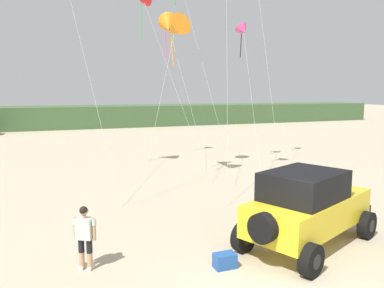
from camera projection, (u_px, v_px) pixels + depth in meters
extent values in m
cube|color=#426038|center=(78.00, 117.00, 48.82)|extent=(90.00, 7.59, 2.73)
cube|color=yellow|center=(309.00, 212.00, 10.99)|extent=(4.77, 3.42, 0.90)
cube|color=yellow|center=(335.00, 189.00, 12.09)|extent=(1.68, 1.99, 0.12)
cube|color=black|center=(304.00, 185.00, 10.63)|extent=(2.81, 2.52, 0.80)
cube|color=black|center=(324.00, 180.00, 11.47)|extent=(0.75, 1.58, 0.72)
cube|color=black|center=(342.00, 204.00, 12.61)|extent=(0.89, 1.74, 0.28)
cylinder|color=black|center=(263.00, 228.00, 9.37)|extent=(0.58, 0.83, 0.77)
cylinder|color=black|center=(306.00, 210.00, 13.02)|extent=(0.89, 0.61, 0.84)
cylinder|color=black|center=(306.00, 210.00, 13.02)|extent=(0.47, 0.44, 0.38)
cylinder|color=black|center=(367.00, 225.00, 11.56)|extent=(0.89, 0.61, 0.84)
cylinder|color=black|center=(367.00, 225.00, 11.56)|extent=(0.47, 0.44, 0.38)
cylinder|color=black|center=(244.00, 237.00, 10.58)|extent=(0.89, 0.61, 0.84)
cylinder|color=black|center=(244.00, 237.00, 10.58)|extent=(0.47, 0.44, 0.38)
cylinder|color=black|center=(311.00, 260.00, 9.13)|extent=(0.89, 0.61, 0.84)
cylinder|color=black|center=(311.00, 260.00, 9.13)|extent=(0.47, 0.44, 0.38)
cylinder|color=tan|center=(82.00, 260.00, 9.54)|extent=(0.14, 0.14, 0.49)
cylinder|color=black|center=(81.00, 245.00, 9.49)|extent=(0.15, 0.15, 0.36)
cube|color=silver|center=(83.00, 266.00, 9.61)|extent=(0.23, 0.28, 0.10)
cylinder|color=tan|center=(90.00, 261.00, 9.50)|extent=(0.14, 0.14, 0.49)
cylinder|color=black|center=(89.00, 246.00, 9.45)|extent=(0.15, 0.15, 0.36)
cube|color=silver|center=(91.00, 267.00, 9.57)|extent=(0.23, 0.28, 0.10)
cube|color=silver|center=(85.00, 228.00, 9.40)|extent=(0.48, 0.43, 0.54)
cylinder|color=tan|center=(75.00, 228.00, 9.45)|extent=(0.09, 0.09, 0.56)
cylinder|color=silver|center=(75.00, 221.00, 9.43)|extent=(0.11, 0.11, 0.16)
cylinder|color=tan|center=(94.00, 229.00, 9.36)|extent=(0.09, 0.09, 0.56)
cylinder|color=silver|center=(94.00, 222.00, 9.33)|extent=(0.11, 0.11, 0.16)
cylinder|color=tan|center=(84.00, 216.00, 9.36)|extent=(0.10, 0.10, 0.08)
sphere|color=tan|center=(84.00, 211.00, 9.34)|extent=(0.21, 0.21, 0.21)
sphere|color=black|center=(84.00, 210.00, 9.33)|extent=(0.21, 0.21, 0.21)
cube|color=#23519E|center=(225.00, 261.00, 9.62)|extent=(0.56, 0.37, 0.38)
cylinder|color=silver|center=(206.00, 78.00, 18.57)|extent=(1.88, 2.89, 10.30)
cone|color=orange|center=(168.00, 26.00, 18.29)|extent=(1.29, 1.53, 1.56)
cylinder|color=#E04C93|center=(166.00, 46.00, 18.37)|extent=(0.05, 0.15, 1.29)
cylinder|color=silver|center=(190.00, 105.00, 18.36)|extent=(1.64, 1.65, 7.66)
cone|color=orange|center=(175.00, 29.00, 17.85)|extent=(1.40, 1.57, 1.52)
cylinder|color=orange|center=(172.00, 52.00, 17.94)|extent=(0.05, 0.34, 1.45)
cylinder|color=silver|center=(159.00, 109.00, 16.59)|extent=(2.58, 2.82, 7.44)
cylinder|color=silver|center=(86.00, 63.00, 16.29)|extent=(1.68, 5.97, 11.42)
cylinder|color=silver|center=(267.00, 64.00, 20.25)|extent=(0.67, 4.32, 11.96)
cone|color=#E04C93|center=(243.00, 30.00, 22.50)|extent=(0.99, 0.99, 1.12)
cylinder|color=black|center=(241.00, 45.00, 22.56)|extent=(0.05, 0.16, 1.44)
cylinder|color=silver|center=(252.00, 99.00, 20.16)|extent=(1.92, 5.55, 8.14)
cone|color=red|center=(143.00, 0.00, 23.24)|extent=(1.12, 1.22, 1.09)
cylinder|color=green|center=(141.00, 21.00, 23.36)|extent=(0.05, 0.06, 2.13)
cylinder|color=silver|center=(173.00, 82.00, 22.19)|extent=(2.27, 4.68, 10.14)
cylinder|color=silver|center=(227.00, 72.00, 16.38)|extent=(1.85, 4.10, 10.67)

